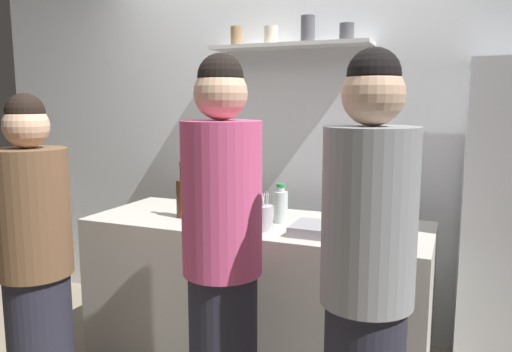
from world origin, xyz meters
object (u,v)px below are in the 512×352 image
Objects in this scene: utensil_holder at (264,218)px; water_bottle_plastic at (281,206)px; wine_bottle_dark_glass at (380,214)px; wine_bottle_amber_glass at (183,197)px; baking_pan at (327,230)px; wine_bottle_green_glass at (222,200)px; person_pink_top at (222,261)px; person_brown_jacket at (36,267)px; person_grey_hoodie at (366,290)px; wine_bottle_pale_glass at (229,212)px.

water_bottle_plastic is at bearing 83.17° from utensil_holder.
wine_bottle_amber_glass is at bearing 178.53° from wine_bottle_dark_glass.
water_bottle_plastic is at bearing 152.16° from baking_pan.
utensil_holder is 0.73× the size of wine_bottle_green_glass.
wine_bottle_green_glass is 0.17× the size of person_pink_top.
wine_bottle_amber_glass is (-0.85, 0.06, 0.09)m from baking_pan.
wine_bottle_green_glass reaches higher than utensil_holder.
person_brown_jacket reaches higher than wine_bottle_green_glass.
person_grey_hoodie reaches higher than baking_pan.
wine_bottle_amber_glass is (-1.10, 0.03, -0.00)m from wine_bottle_dark_glass.
wine_bottle_pale_glass is 0.90m from person_grey_hoodie.
wine_bottle_green_glass is 1.35× the size of water_bottle_plastic.
person_pink_top is 1.01× the size of person_grey_hoodie.
wine_bottle_pale_glass is 0.94× the size of wine_bottle_green_glass.
wine_bottle_dark_glass is 1.00× the size of wine_bottle_amber_glass.
wine_bottle_amber_glass is at bearing 175.65° from baking_pan.
water_bottle_plastic is at bearing 36.93° from person_brown_jacket.
person_grey_hoodie reaches higher than wine_bottle_green_glass.
person_grey_hoodie is at bearing -50.66° from water_bottle_plastic.
water_bottle_plastic is 0.12× the size of person_grey_hoodie.
utensil_holder is at bearing -96.83° from water_bottle_plastic.
wine_bottle_dark_glass is at bearing 20.81° from person_brown_jacket.
baking_pan is at bearing -27.84° from water_bottle_plastic.
wine_bottle_dark_glass reaches higher than water_bottle_plastic.
person_brown_jacket is at bearing -151.79° from baking_pan.
wine_bottle_pale_glass is at bearing -122.83° from water_bottle_plastic.
utensil_holder is 0.12× the size of person_grey_hoodie.
person_pink_top is at bearing -137.93° from wine_bottle_dark_glass.
baking_pan is at bearing 23.83° from person_brown_jacket.
wine_bottle_green_glass is 0.17× the size of person_grey_hoodie.
utensil_holder is at bearing 29.45° from wine_bottle_pale_glass.
baking_pan is 1.40m from person_brown_jacket.
baking_pan is 0.50m from wine_bottle_pale_glass.
wine_bottle_green_glass is 1.00m from person_brown_jacket.
wine_bottle_dark_glass is 0.89m from wine_bottle_green_glass.
person_grey_hoodie is at bearing -62.52° from baking_pan.
water_bottle_plastic is 0.12× the size of person_pink_top.
wine_bottle_dark_glass is at bearing 8.34° from baking_pan.
wine_bottle_amber_glass is 1.32m from person_grey_hoodie.
utensil_holder is 0.66× the size of wine_bottle_amber_glass.
wine_bottle_green_glass reaches higher than baking_pan.
wine_bottle_pale_glass is 0.17× the size of person_brown_jacket.
wine_bottle_amber_glass is (-0.53, 0.10, 0.05)m from utensil_holder.
wine_bottle_dark_glass is 1.47× the size of water_bottle_plastic.
person_grey_hoodie is (0.29, -0.56, -0.06)m from baking_pan.
water_bottle_plastic is 0.14× the size of person_brown_jacket.
person_brown_jacket is at bearing -144.29° from wine_bottle_pale_glass.
wine_bottle_dark_glass is at bearing -5.42° from wine_bottle_green_glass.
person_grey_hoodie is at bearing -85.77° from wine_bottle_dark_glass.
utensil_holder is 0.77× the size of wine_bottle_pale_glass.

